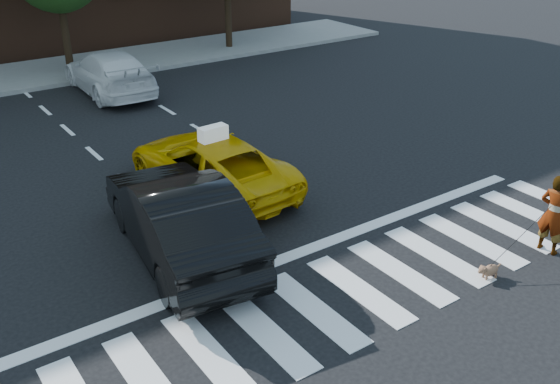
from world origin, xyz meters
name	(u,v)px	position (x,y,z in m)	size (l,w,h in m)	color
ground	(359,290)	(0.00, 0.00, 0.00)	(120.00, 120.00, 0.00)	black
crosswalk	(359,290)	(0.00, 0.00, 0.01)	(13.00, 2.40, 0.01)	silver
stop_line	(304,251)	(0.00, 1.60, 0.01)	(12.00, 0.30, 0.01)	silver
sidewalk_far	(54,71)	(0.00, 17.50, 0.07)	(30.00, 4.00, 0.15)	slate
taxi	(210,164)	(-0.14, 5.02, 0.66)	(2.20, 4.77, 1.33)	#D7A104
black_sedan	(179,217)	(-2.00, 2.88, 0.80)	(1.70, 4.86, 1.60)	black
white_suv	(109,72)	(0.86, 13.83, 0.72)	(2.01, 4.93, 1.43)	silver
woman	(554,214)	(3.88, -1.10, 0.81)	(0.59, 0.39, 1.62)	#999999
dog	(489,270)	(2.16, -1.06, 0.17)	(0.51, 0.26, 0.29)	olive
taxi_sign	(213,133)	(-0.14, 4.82, 1.49)	(0.65, 0.28, 0.32)	white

